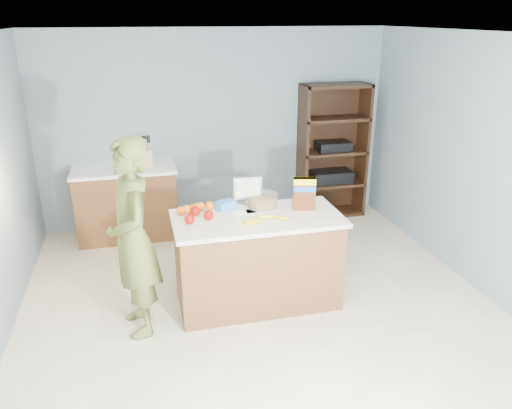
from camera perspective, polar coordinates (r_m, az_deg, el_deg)
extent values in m
cube|color=beige|center=(4.76, 1.04, -12.81)|extent=(4.50, 5.00, 0.02)
cube|color=gray|center=(6.55, -4.56, 8.60)|extent=(4.50, 0.02, 2.50)
cube|color=gray|center=(2.18, 19.51, -20.30)|extent=(4.50, 0.02, 2.50)
cube|color=gray|center=(5.23, 25.78, 3.34)|extent=(0.02, 5.00, 2.50)
cube|color=white|center=(3.96, 1.28, 18.85)|extent=(4.50, 5.00, 0.02)
cube|color=brown|center=(4.79, 0.14, -6.59)|extent=(1.50, 0.70, 0.86)
cube|color=silver|center=(4.60, 0.15, -1.61)|extent=(1.56, 0.76, 0.04)
cube|color=black|center=(4.98, 0.14, -10.47)|extent=(1.46, 0.66, 0.10)
cube|color=brown|center=(6.42, -14.51, 0.07)|extent=(1.20, 0.60, 0.86)
cube|color=white|center=(6.28, -14.88, 3.91)|extent=(1.24, 0.62, 0.04)
cube|color=black|center=(7.03, 8.18, 6.37)|extent=(0.90, 0.04, 1.80)
cube|color=black|center=(6.72, 5.32, 5.81)|extent=(0.04, 0.40, 1.80)
cube|color=black|center=(7.04, 12.00, 6.14)|extent=(0.04, 0.40, 1.80)
cube|color=black|center=(7.14, 8.35, -0.84)|extent=(0.90, 0.40, 0.04)
cube|color=black|center=(7.00, 8.54, 2.43)|extent=(0.90, 0.40, 0.04)
cube|color=black|center=(6.87, 8.74, 5.99)|extent=(0.90, 0.40, 0.04)
cube|color=black|center=(6.77, 8.95, 9.67)|extent=(0.90, 0.40, 0.04)
cube|color=black|center=(6.70, 9.16, 13.28)|extent=(0.90, 0.40, 0.04)
cube|color=black|center=(6.96, 8.58, 3.21)|extent=(0.55, 0.32, 0.16)
cube|color=black|center=(6.85, 8.77, 6.64)|extent=(0.45, 0.30, 0.12)
imported|color=#555D2A|center=(4.33, -13.88, -3.85)|extent=(0.53, 0.71, 1.75)
cube|color=tan|center=(6.20, -12.31, 5.19)|extent=(0.12, 0.10, 0.22)
cylinder|color=black|center=(6.16, -12.79, 6.54)|extent=(0.02, 0.02, 0.09)
cylinder|color=black|center=(6.16, -12.60, 6.56)|extent=(0.02, 0.02, 0.09)
cylinder|color=black|center=(6.17, -12.42, 6.57)|extent=(0.02, 0.02, 0.09)
cylinder|color=black|center=(6.17, -12.23, 6.59)|extent=(0.02, 0.02, 0.09)
cylinder|color=black|center=(6.17, -12.05, 6.60)|extent=(0.02, 0.02, 0.09)
cube|color=white|center=(4.69, -1.32, -0.87)|extent=(0.22, 0.12, 0.00)
cube|color=white|center=(4.72, 0.18, -0.72)|extent=(0.23, 0.12, 0.00)
ellipsoid|color=yellow|center=(4.45, -0.54, -1.88)|extent=(0.17, 0.05, 0.04)
ellipsoid|color=yellow|center=(4.40, -0.55, -2.12)|extent=(0.17, 0.10, 0.04)
ellipsoid|color=yellow|center=(4.54, 1.25, -1.41)|extent=(0.17, 0.06, 0.04)
ellipsoid|color=yellow|center=(4.51, 2.99, -1.56)|extent=(0.16, 0.14, 0.04)
sphere|color=#920A06|center=(4.63, -6.93, -0.75)|extent=(0.09, 0.09, 0.09)
sphere|color=#920A06|center=(4.52, -5.46, -1.21)|extent=(0.09, 0.09, 0.09)
sphere|color=#920A06|center=(4.46, -7.62, -1.66)|extent=(0.09, 0.09, 0.09)
sphere|color=orange|center=(4.66, -8.58, -0.74)|extent=(0.08, 0.08, 0.08)
sphere|color=orange|center=(4.72, -6.89, -0.36)|extent=(0.08, 0.08, 0.08)
sphere|color=orange|center=(4.67, -6.99, -0.61)|extent=(0.08, 0.08, 0.08)
sphere|color=orange|center=(4.75, -6.38, -0.22)|extent=(0.08, 0.08, 0.08)
sphere|color=orange|center=(4.70, -7.93, -0.53)|extent=(0.08, 0.08, 0.08)
sphere|color=orange|center=(4.70, -7.36, -0.50)|extent=(0.08, 0.08, 0.08)
sphere|color=orange|center=(4.76, -5.30, -0.12)|extent=(0.08, 0.08, 0.08)
cube|color=blue|center=(4.76, -3.51, -0.09)|extent=(0.21, 0.18, 0.08)
cylinder|color=#267219|center=(4.81, 0.73, 0.24)|extent=(0.27, 0.27, 0.09)
cylinder|color=white|center=(4.80, 0.73, 0.47)|extent=(0.30, 0.30, 0.13)
cylinder|color=silver|center=(4.88, -0.96, 0.09)|extent=(0.12, 0.12, 0.01)
cylinder|color=silver|center=(4.87, -0.97, 0.43)|extent=(0.02, 0.02, 0.05)
cube|color=silver|center=(4.83, -0.98, 1.93)|extent=(0.28, 0.04, 0.22)
cube|color=yellow|center=(4.81, -0.92, 1.85)|extent=(0.24, 0.00, 0.18)
cube|color=#592B14|center=(4.73, 5.53, 1.21)|extent=(0.22, 0.12, 0.31)
cube|color=yellow|center=(4.69, 5.58, 2.66)|extent=(0.22, 0.13, 0.06)
cube|color=blue|center=(4.71, 5.55, 1.85)|extent=(0.22, 0.13, 0.05)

